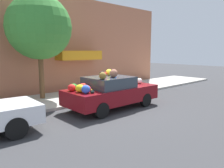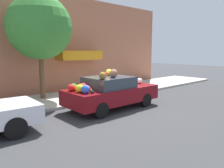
{
  "view_description": "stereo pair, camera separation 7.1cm",
  "coord_description": "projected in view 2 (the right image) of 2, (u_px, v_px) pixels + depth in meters",
  "views": [
    {
      "loc": [
        -6.16,
        -6.93,
        2.44
      ],
      "look_at": [
        0.0,
        -0.16,
        1.05
      ],
      "focal_mm": 35.0,
      "sensor_mm": 36.0,
      "label": 1
    },
    {
      "loc": [
        -6.11,
        -6.98,
        2.44
      ],
      "look_at": [
        0.0,
        -0.16,
        1.05
      ],
      "focal_mm": 35.0,
      "sensor_mm": 36.0,
      "label": 2
    }
  ],
  "objects": [
    {
      "name": "ground_plane",
      "position": [
        110.0,
        107.0,
        9.53
      ],
      "size": [
        60.0,
        60.0,
        0.0
      ],
      "primitive_type": "plane",
      "color": "#38383A"
    },
    {
      "name": "building_facade",
      "position": [
        55.0,
        44.0,
        12.78
      ],
      "size": [
        18.0,
        1.2,
        5.69
      ],
      "color": "#B26B4C",
      "rests_on": "ground"
    },
    {
      "name": "art_car",
      "position": [
        111.0,
        91.0,
        9.26
      ],
      "size": [
        4.08,
        1.83,
        1.71
      ],
      "rotation": [
        0.0,
        0.0,
        0.0
      ],
      "color": "maroon",
      "rests_on": "ground"
    },
    {
      "name": "sidewalk_curb",
      "position": [
        76.0,
        96.0,
        11.51
      ],
      "size": [
        24.0,
        3.2,
        0.12
      ],
      "color": "#B2ADA3",
      "rests_on": "ground"
    },
    {
      "name": "fire_hydrant",
      "position": [
        109.0,
        88.0,
        11.68
      ],
      "size": [
        0.2,
        0.2,
        0.7
      ],
      "color": "#B2B2B7",
      "rests_on": "sidewalk_curb"
    },
    {
      "name": "street_tree",
      "position": [
        40.0,
        27.0,
        10.33
      ],
      "size": [
        3.06,
        3.06,
        4.96
      ],
      "color": "brown",
      "rests_on": "sidewalk_curb"
    }
  ]
}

